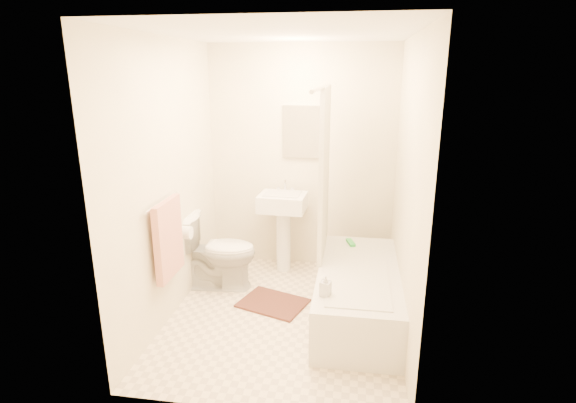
% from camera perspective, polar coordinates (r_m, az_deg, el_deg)
% --- Properties ---
extents(floor, '(2.40, 2.40, 0.00)m').
position_cam_1_polar(floor, '(4.18, -0.54, -14.25)').
color(floor, beige).
rests_on(floor, ground).
extents(ceiling, '(2.40, 2.40, 0.00)m').
position_cam_1_polar(ceiling, '(3.61, -0.65, 20.67)').
color(ceiling, white).
rests_on(ceiling, ground).
extents(wall_back, '(2.00, 0.02, 2.40)m').
position_cam_1_polar(wall_back, '(4.87, 1.71, 5.37)').
color(wall_back, beige).
rests_on(wall_back, ground).
extents(wall_left, '(0.02, 2.40, 2.40)m').
position_cam_1_polar(wall_left, '(4.00, -14.89, 2.37)').
color(wall_left, beige).
rests_on(wall_left, ground).
extents(wall_right, '(0.02, 2.40, 2.40)m').
position_cam_1_polar(wall_right, '(3.69, 14.92, 1.23)').
color(wall_right, beige).
rests_on(wall_right, ground).
extents(mirror, '(0.40, 0.03, 0.55)m').
position_cam_1_polar(mirror, '(4.81, 1.72, 8.84)').
color(mirror, white).
rests_on(mirror, wall_back).
extents(curtain_rod, '(0.03, 1.70, 0.03)m').
position_cam_1_polar(curtain_rod, '(3.66, 4.42, 14.30)').
color(curtain_rod, silver).
rests_on(curtain_rod, wall_back).
extents(shower_curtain, '(0.04, 0.80, 1.55)m').
position_cam_1_polar(shower_curtain, '(4.16, 4.62, 3.69)').
color(shower_curtain, silver).
rests_on(shower_curtain, curtain_rod).
extents(towel_bar, '(0.02, 0.60, 0.02)m').
position_cam_1_polar(towel_bar, '(3.79, -15.71, -0.03)').
color(towel_bar, silver).
rests_on(towel_bar, wall_left).
extents(towel, '(0.06, 0.45, 0.66)m').
position_cam_1_polar(towel, '(3.87, -14.94, -4.59)').
color(towel, '#CC7266').
rests_on(towel, towel_bar).
extents(toilet_paper, '(0.11, 0.12, 0.12)m').
position_cam_1_polar(toilet_paper, '(4.22, -12.89, -3.86)').
color(toilet_paper, white).
rests_on(toilet_paper, wall_left).
extents(toilet, '(0.81, 0.50, 0.76)m').
position_cam_1_polar(toilet, '(4.59, -8.93, -6.28)').
color(toilet, white).
rests_on(toilet, floor).
extents(sink, '(0.51, 0.41, 0.95)m').
position_cam_1_polar(sink, '(4.85, -0.63, -3.55)').
color(sink, white).
rests_on(sink, floor).
extents(bathtub, '(0.70, 1.60, 0.45)m').
position_cam_1_polar(bathtub, '(4.12, 8.83, -11.39)').
color(bathtub, silver).
rests_on(bathtub, floor).
extents(bath_mat, '(0.71, 0.61, 0.02)m').
position_cam_1_polar(bath_mat, '(4.35, -1.93, -12.76)').
color(bath_mat, '#4F291F').
rests_on(bath_mat, floor).
extents(soap_bottle, '(0.10, 0.10, 0.17)m').
position_cam_1_polar(soap_bottle, '(3.53, 4.79, -10.57)').
color(soap_bottle, silver).
rests_on(soap_bottle, bathtub).
extents(scrub_brush, '(0.10, 0.19, 0.04)m').
position_cam_1_polar(scrub_brush, '(4.54, 7.96, -5.23)').
color(scrub_brush, green).
rests_on(scrub_brush, bathtub).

